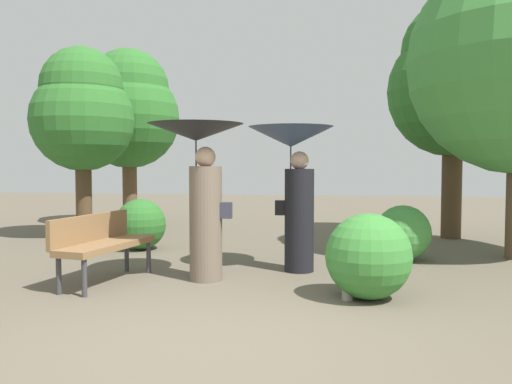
# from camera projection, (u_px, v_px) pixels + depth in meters

# --- Properties ---
(ground_plane) EXTENTS (40.00, 40.00, 0.00)m
(ground_plane) POSITION_uv_depth(u_px,v_px,m) (205.00, 341.00, 4.27)
(ground_plane) COLOR brown
(person_left) EXTENTS (1.19, 1.19, 1.95)m
(person_left) POSITION_uv_depth(u_px,v_px,m) (201.00, 172.00, 6.47)
(person_left) COLOR #6B5B4C
(person_left) RESTS_ON ground
(person_right) EXTENTS (1.14, 1.14, 1.95)m
(person_right) POSITION_uv_depth(u_px,v_px,m) (294.00, 168.00, 7.01)
(person_right) COLOR black
(person_right) RESTS_ON ground
(park_bench) EXTENTS (0.75, 1.56, 0.83)m
(park_bench) POSITION_uv_depth(u_px,v_px,m) (102.00, 241.00, 6.38)
(park_bench) COLOR #38383D
(park_bench) RESTS_ON ground
(tree_near_left) EXTENTS (2.36, 2.36, 4.15)m
(tree_near_left) POSITION_uv_depth(u_px,v_px,m) (129.00, 109.00, 12.29)
(tree_near_left) COLOR brown
(tree_near_left) RESTS_ON ground
(tree_mid_left) EXTENTS (1.97, 1.97, 3.70)m
(tree_mid_left) POSITION_uv_depth(u_px,v_px,m) (82.00, 110.00, 10.08)
(tree_mid_left) COLOR #4C3823
(tree_mid_left) RESTS_ON ground
(tree_mid_right) EXTENTS (2.51, 2.51, 4.61)m
(tree_mid_right) POSITION_uv_depth(u_px,v_px,m) (454.00, 79.00, 10.04)
(tree_mid_right) COLOR #4C3823
(tree_mid_right) RESTS_ON ground
(bush_path_left) EXTENTS (0.86, 0.86, 0.86)m
(bush_path_left) POSITION_uv_depth(u_px,v_px,m) (140.00, 224.00, 8.82)
(bush_path_left) COLOR #2D6B28
(bush_path_left) RESTS_ON ground
(bush_path_right) EXTENTS (0.83, 0.83, 0.83)m
(bush_path_right) POSITION_uv_depth(u_px,v_px,m) (403.00, 233.00, 7.83)
(bush_path_right) COLOR #428C3D
(bush_path_right) RESTS_ON ground
(bush_far_side) EXTENTS (0.93, 0.93, 0.93)m
(bush_far_side) POSITION_uv_depth(u_px,v_px,m) (368.00, 256.00, 5.59)
(bush_far_side) COLOR #387F33
(bush_far_side) RESTS_ON ground
(path_marker_post) EXTENTS (0.12, 0.12, 0.79)m
(path_marker_post) POSITION_uv_depth(u_px,v_px,m) (348.00, 263.00, 5.55)
(path_marker_post) COLOR gray
(path_marker_post) RESTS_ON ground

